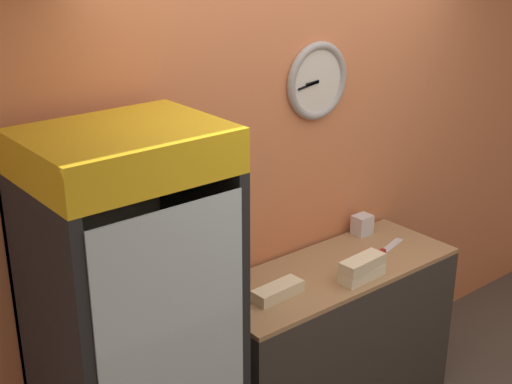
# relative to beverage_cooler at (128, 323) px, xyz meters

# --- Properties ---
(wall_back) EXTENTS (5.20, 0.10, 2.70)m
(wall_back) POSITION_rel_beverage_cooler_xyz_m (1.25, 0.34, 0.29)
(wall_back) COLOR #D17547
(wall_back) RESTS_ON ground_plane
(prep_counter) EXTENTS (1.48, 0.56, 0.93)m
(prep_counter) POSITION_rel_beverage_cooler_xyz_m (1.25, 0.00, -0.61)
(prep_counter) COLOR #332D28
(prep_counter) RESTS_ON ground_plane
(beverage_cooler) EXTENTS (0.76, 0.67, 1.95)m
(beverage_cooler) POSITION_rel_beverage_cooler_xyz_m (0.00, 0.00, 0.00)
(beverage_cooler) COLOR black
(beverage_cooler) RESTS_ON ground_plane
(sandwich_stack_bottom) EXTENTS (0.27, 0.11, 0.06)m
(sandwich_stack_bottom) POSITION_rel_beverage_cooler_xyz_m (1.28, -0.18, -0.11)
(sandwich_stack_bottom) COLOR beige
(sandwich_stack_bottom) RESTS_ON prep_counter
(sandwich_stack_middle) EXTENTS (0.28, 0.12, 0.06)m
(sandwich_stack_middle) POSITION_rel_beverage_cooler_xyz_m (1.28, -0.18, -0.05)
(sandwich_stack_middle) COLOR beige
(sandwich_stack_middle) RESTS_ON sandwich_stack_bottom
(sandwich_flat_left) EXTENTS (0.28, 0.12, 0.06)m
(sandwich_flat_left) POSITION_rel_beverage_cooler_xyz_m (0.82, -0.04, -0.11)
(sandwich_flat_left) COLOR beige
(sandwich_flat_left) RESTS_ON prep_counter
(chefs_knife) EXTENTS (0.33, 0.12, 0.02)m
(chefs_knife) POSITION_rel_beverage_cooler_xyz_m (1.62, -0.03, -0.14)
(chefs_knife) COLOR silver
(chefs_knife) RESTS_ON prep_counter
(condiment_jar) EXTENTS (0.08, 0.08, 0.12)m
(condiment_jar) POSITION_rel_beverage_cooler_xyz_m (0.62, 0.22, -0.09)
(condiment_jar) COLOR gold
(condiment_jar) RESTS_ON prep_counter
(napkin_dispenser) EXTENTS (0.11, 0.09, 0.12)m
(napkin_dispenser) POSITION_rel_beverage_cooler_xyz_m (1.71, 0.22, -0.08)
(napkin_dispenser) COLOR silver
(napkin_dispenser) RESTS_ON prep_counter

